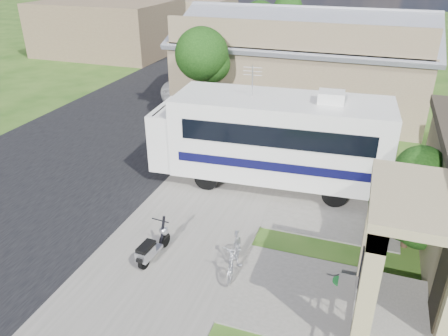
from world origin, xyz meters
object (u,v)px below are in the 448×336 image
(shrub, at_px, (417,197))
(scooter, at_px, (152,247))
(van, at_px, (221,57))
(pickup_truck, at_px, (194,82))
(motorhome, at_px, (271,137))
(garden_hose, at_px, (340,284))
(bicycle, at_px, (234,256))

(shrub, relative_size, scooter, 2.07)
(scooter, distance_m, van, 21.08)
(pickup_truck, bearing_deg, motorhome, 119.69)
(van, bearing_deg, motorhome, -60.30)
(motorhome, distance_m, scooter, 5.88)
(scooter, bearing_deg, shrub, 29.52)
(motorhome, relative_size, van, 1.37)
(pickup_truck, xyz_separation_m, van, (-0.43, 5.88, 0.14))
(motorhome, bearing_deg, garden_hose, -62.16)
(shrub, xyz_separation_m, bicycle, (-4.30, -2.69, -1.07))
(van, bearing_deg, scooter, -71.32)
(scooter, bearing_deg, bicycle, 12.24)
(shrub, bearing_deg, motorhome, 152.23)
(garden_hose, bearing_deg, shrub, 55.72)
(bicycle, relative_size, van, 0.28)
(van, height_order, garden_hose, van)
(pickup_truck, relative_size, garden_hose, 13.96)
(bicycle, bearing_deg, scooter, -179.34)
(bicycle, bearing_deg, garden_hose, -0.13)
(motorhome, height_order, pickup_truck, motorhome)
(scooter, xyz_separation_m, pickup_truck, (-4.83, 14.54, 0.29))
(bicycle, height_order, van, van)
(shrub, distance_m, pickup_truck, 16.21)
(shrub, xyz_separation_m, van, (-11.76, 17.44, -0.70))
(motorhome, height_order, shrub, motorhome)
(motorhome, bearing_deg, bicycle, -90.40)
(bicycle, relative_size, garden_hose, 4.46)
(scooter, distance_m, bicycle, 2.22)
(motorhome, relative_size, scooter, 5.53)
(shrub, bearing_deg, pickup_truck, 134.42)
(scooter, distance_m, garden_hose, 4.92)
(bicycle, height_order, garden_hose, bicycle)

